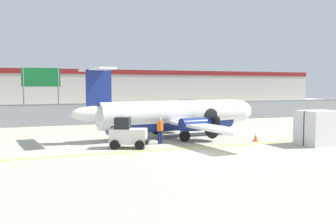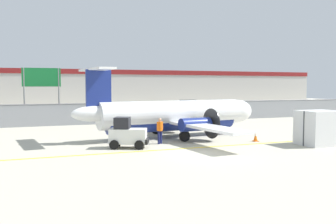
{
  "view_description": "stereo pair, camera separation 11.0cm",
  "coord_description": "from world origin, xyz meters",
  "px_view_note": "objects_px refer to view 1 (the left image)",
  "views": [
    {
      "loc": [
        -9.8,
        -18.47,
        3.8
      ],
      "look_at": [
        0.45,
        7.78,
        1.8
      ],
      "focal_mm": 40.0,
      "sensor_mm": 36.0,
      "label": 1
    },
    {
      "loc": [
        -9.7,
        -18.51,
        3.8
      ],
      "look_at": [
        0.45,
        7.78,
        1.8
      ],
      "focal_mm": 40.0,
      "sensor_mm": 36.0,
      "label": 2
    }
  ],
  "objects_px": {
    "cargo_container": "(319,128)",
    "parked_car_1": "(40,113)",
    "parked_car_2": "(84,111)",
    "parked_car_5": "(188,105)",
    "baggage_tug": "(128,134)",
    "parked_car_4": "(189,109)",
    "highway_sign": "(41,82)",
    "parked_car_3": "(140,110)",
    "commuter_airplane": "(176,115)",
    "traffic_cone_near_right": "(256,137)",
    "traffic_cone_near_left": "(157,130)",
    "ground_crew_worker": "(160,129)"
  },
  "relations": [
    {
      "from": "parked_car_2",
      "to": "parked_car_5",
      "type": "relative_size",
      "value": 0.98
    },
    {
      "from": "cargo_container",
      "to": "commuter_airplane",
      "type": "bearing_deg",
      "value": 136.39
    },
    {
      "from": "commuter_airplane",
      "to": "traffic_cone_near_right",
      "type": "distance_m",
      "value": 5.92
    },
    {
      "from": "parked_car_2",
      "to": "highway_sign",
      "type": "distance_m",
      "value": 7.17
    },
    {
      "from": "cargo_container",
      "to": "highway_sign",
      "type": "height_order",
      "value": "highway_sign"
    },
    {
      "from": "baggage_tug",
      "to": "parked_car_2",
      "type": "relative_size",
      "value": 0.6
    },
    {
      "from": "commuter_airplane",
      "to": "baggage_tug",
      "type": "distance_m",
      "value": 5.73
    },
    {
      "from": "baggage_tug",
      "to": "highway_sign",
      "type": "bearing_deg",
      "value": 128.53
    },
    {
      "from": "cargo_container",
      "to": "parked_car_5",
      "type": "xyz_separation_m",
      "value": [
        5.25,
        31.79,
        -0.21
      ]
    },
    {
      "from": "ground_crew_worker",
      "to": "traffic_cone_near_left",
      "type": "distance_m",
      "value": 5.12
    },
    {
      "from": "commuter_airplane",
      "to": "highway_sign",
      "type": "bearing_deg",
      "value": 117.46
    },
    {
      "from": "parked_car_3",
      "to": "commuter_airplane",
      "type": "bearing_deg",
      "value": -98.23
    },
    {
      "from": "cargo_container",
      "to": "parked_car_3",
      "type": "relative_size",
      "value": 0.58
    },
    {
      "from": "parked_car_2",
      "to": "parked_car_3",
      "type": "xyz_separation_m",
      "value": [
        6.89,
        0.79,
        0.0
      ]
    },
    {
      "from": "parked_car_2",
      "to": "parked_car_3",
      "type": "bearing_deg",
      "value": 9.03
    },
    {
      "from": "traffic_cone_near_right",
      "to": "highway_sign",
      "type": "distance_m",
      "value": 21.65
    },
    {
      "from": "baggage_tug",
      "to": "traffic_cone_near_right",
      "type": "xyz_separation_m",
      "value": [
        8.85,
        -0.54,
        -0.54
      ]
    },
    {
      "from": "baggage_tug",
      "to": "ground_crew_worker",
      "type": "height_order",
      "value": "baggage_tug"
    },
    {
      "from": "commuter_airplane",
      "to": "highway_sign",
      "type": "distance_m",
      "value": 15.86
    },
    {
      "from": "cargo_container",
      "to": "parked_car_1",
      "type": "xyz_separation_m",
      "value": [
        -15.97,
        23.28,
        -0.21
      ]
    },
    {
      "from": "ground_crew_worker",
      "to": "baggage_tug",
      "type": "bearing_deg",
      "value": 81.63
    },
    {
      "from": "ground_crew_worker",
      "to": "parked_car_2",
      "type": "xyz_separation_m",
      "value": [
        -1.88,
        19.88,
        -0.06
      ]
    },
    {
      "from": "parked_car_3",
      "to": "highway_sign",
      "type": "height_order",
      "value": "highway_sign"
    },
    {
      "from": "baggage_tug",
      "to": "parked_car_2",
      "type": "bearing_deg",
      "value": 112.73
    },
    {
      "from": "commuter_airplane",
      "to": "traffic_cone_near_right",
      "type": "xyz_separation_m",
      "value": [
        4.27,
        -3.89,
        -1.29
      ]
    },
    {
      "from": "traffic_cone_near_right",
      "to": "traffic_cone_near_left",
      "type": "bearing_deg",
      "value": 128.61
    },
    {
      "from": "cargo_container",
      "to": "parked_car_5",
      "type": "bearing_deg",
      "value": 79.69
    },
    {
      "from": "commuter_airplane",
      "to": "parked_car_5",
      "type": "xyz_separation_m",
      "value": [
        12.41,
        25.19,
        -0.71
      ]
    },
    {
      "from": "commuter_airplane",
      "to": "parked_car_1",
      "type": "relative_size",
      "value": 3.76
    },
    {
      "from": "baggage_tug",
      "to": "traffic_cone_near_left",
      "type": "xyz_separation_m",
      "value": [
        3.94,
        5.62,
        -0.54
      ]
    },
    {
      "from": "ground_crew_worker",
      "to": "cargo_container",
      "type": "xyz_separation_m",
      "value": [
        9.35,
        -4.02,
        0.15
      ]
    },
    {
      "from": "cargo_container",
      "to": "parked_car_2",
      "type": "relative_size",
      "value": 0.57
    },
    {
      "from": "traffic_cone_near_right",
      "to": "highway_sign",
      "type": "relative_size",
      "value": 0.12
    },
    {
      "from": "parked_car_1",
      "to": "parked_car_4",
      "type": "xyz_separation_m",
      "value": [
        17.53,
        -0.01,
        0.0
      ]
    },
    {
      "from": "parked_car_5",
      "to": "parked_car_3",
      "type": "bearing_deg",
      "value": -138.21
    },
    {
      "from": "baggage_tug",
      "to": "parked_car_2",
      "type": "distance_m",
      "value": 20.66
    },
    {
      "from": "parked_car_2",
      "to": "highway_sign",
      "type": "height_order",
      "value": "highway_sign"
    },
    {
      "from": "commuter_airplane",
      "to": "traffic_cone_near_left",
      "type": "bearing_deg",
      "value": 99.37
    },
    {
      "from": "ground_crew_worker",
      "to": "parked_car_5",
      "type": "bearing_deg",
      "value": -54.07
    },
    {
      "from": "baggage_tug",
      "to": "parked_car_4",
      "type": "distance_m",
      "value": 24.04
    },
    {
      "from": "ground_crew_worker",
      "to": "parked_car_1",
      "type": "relative_size",
      "value": 0.4
    },
    {
      "from": "parked_car_4",
      "to": "commuter_airplane",
      "type": "bearing_deg",
      "value": 59.48
    },
    {
      "from": "parked_car_5",
      "to": "highway_sign",
      "type": "relative_size",
      "value": 0.79
    },
    {
      "from": "baggage_tug",
      "to": "traffic_cone_near_right",
      "type": "relative_size",
      "value": 4.03
    },
    {
      "from": "parked_car_5",
      "to": "commuter_airplane",
      "type": "bearing_deg",
      "value": -110.96
    },
    {
      "from": "cargo_container",
      "to": "parked_car_3",
      "type": "height_order",
      "value": "cargo_container"
    },
    {
      "from": "commuter_airplane",
      "to": "baggage_tug",
      "type": "height_order",
      "value": "commuter_airplane"
    },
    {
      "from": "parked_car_2",
      "to": "parked_car_5",
      "type": "xyz_separation_m",
      "value": [
        16.48,
        7.89,
        0.0
      ]
    },
    {
      "from": "traffic_cone_near_left",
      "to": "parked_car_4",
      "type": "xyz_separation_m",
      "value": [
        9.37,
        14.41,
        0.58
      ]
    },
    {
      "from": "traffic_cone_near_left",
      "to": "parked_car_3",
      "type": "xyz_separation_m",
      "value": [
        3.47,
        15.83,
        0.58
      ]
    }
  ]
}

